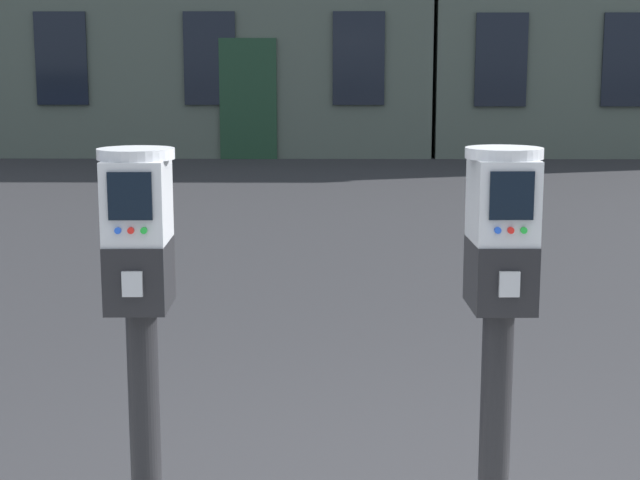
# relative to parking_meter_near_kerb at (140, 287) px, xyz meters

# --- Properties ---
(parking_meter_near_kerb) EXTENTS (0.22, 0.26, 1.28)m
(parking_meter_near_kerb) POSITION_rel_parking_meter_near_kerb_xyz_m (0.00, 0.00, 0.00)
(parking_meter_near_kerb) COLOR black
(parking_meter_near_kerb) RESTS_ON sidewalk_slab
(parking_meter_twin_adjacent) EXTENTS (0.22, 0.26, 1.28)m
(parking_meter_twin_adjacent) POSITION_rel_parking_meter_near_kerb_xyz_m (1.02, 0.00, 0.00)
(parking_meter_twin_adjacent) COLOR black
(parking_meter_twin_adjacent) RESTS_ON sidewalk_slab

